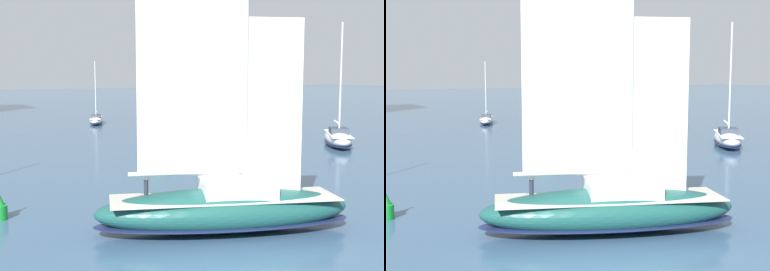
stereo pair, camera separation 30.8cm
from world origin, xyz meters
The scene contains 5 objects.
ground_plane centered at (0.00, 0.00, 0.00)m, with size 400.00×400.00×0.00m, color #385675.
tree_shore_left centered at (34.09, 79.41, 10.05)m, with size 6.97×6.97×14.35m.
sailboat_main centered at (0.02, -0.01, 1.25)m, with size 12.27×7.13×16.26m.
sailboat_moored_far_slip centered at (11.55, 50.77, 0.59)m, with size 4.05×6.46×8.63m.
sailboat_moored_outer_mooring centered at (25.19, 18.50, 0.81)m, with size 7.18×8.36×11.91m.
Camera 1 is at (-12.89, -20.01, 7.29)m, focal length 50.00 mm.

